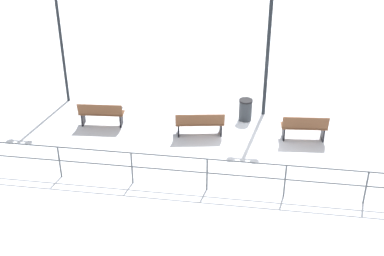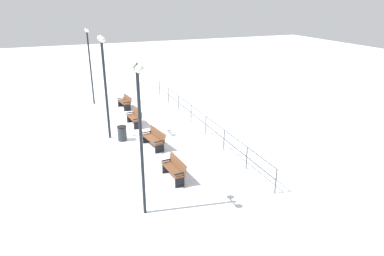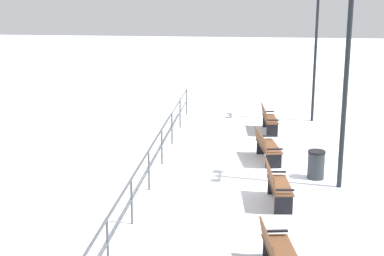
{
  "view_description": "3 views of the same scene",
  "coord_description": "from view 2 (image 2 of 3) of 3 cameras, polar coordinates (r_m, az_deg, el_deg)",
  "views": [
    {
      "loc": [
        -15.53,
        -0.31,
        8.96
      ],
      "look_at": [
        -1.6,
        1.76,
        1.05
      ],
      "focal_mm": 49.47,
      "sensor_mm": 36.0,
      "label": 1
    },
    {
      "loc": [
        3.97,
        17.19,
        7.07
      ],
      "look_at": [
        -1.94,
        2.35,
        0.99
      ],
      "focal_mm": 32.6,
      "sensor_mm": 36.0,
      "label": 2
    },
    {
      "loc": [
        -0.68,
        -15.06,
        5.3
      ],
      "look_at": [
        -2.44,
        1.93,
        0.9
      ],
      "focal_mm": 54.25,
      "sensor_mm": 36.0,
      "label": 3
    }
  ],
  "objects": [
    {
      "name": "waterfront_railing",
      "position": [
        19.7,
        1.01,
        2.0
      ],
      "size": [
        0.05,
        15.29,
        1.05
      ],
      "color": "#4C5156",
      "rests_on": "ground"
    },
    {
      "name": "bench_second",
      "position": [
        20.42,
        -9.31,
        1.77
      ],
      "size": [
        0.67,
        1.54,
        0.95
      ],
      "rotation": [
        0.0,
        0.0,
        0.1
      ],
      "color": "brown",
      "rests_on": "ground"
    },
    {
      "name": "lamppost_middle",
      "position": [
        18.05,
        -14.19,
        9.07
      ],
      "size": [
        0.29,
        1.04,
        5.28
      ],
      "color": "black",
      "rests_on": "ground"
    },
    {
      "name": "bench_nearest",
      "position": [
        23.69,
        -10.89,
        4.2
      ],
      "size": [
        0.76,
        1.43,
        0.85
      ],
      "rotation": [
        0.0,
        0.0,
        0.15
      ],
      "color": "brown",
      "rests_on": "ground"
    },
    {
      "name": "bench_fourth",
      "position": [
        14.29,
        -2.88,
        -6.64
      ],
      "size": [
        0.61,
        1.58,
        0.91
      ],
      "rotation": [
        0.0,
        0.0,
        0.08
      ],
      "color": "brown",
      "rests_on": "ground"
    },
    {
      "name": "lamppost_far",
      "position": [
        10.97,
        -8.58,
        2.43
      ],
      "size": [
        0.26,
        0.91,
        5.22
      ],
      "color": "black",
      "rests_on": "ground"
    },
    {
      "name": "ground_plane",
      "position": [
        19.01,
        -8.08,
        -1.23
      ],
      "size": [
        80.0,
        80.0,
        0.0
      ],
      "primitive_type": "plane",
      "color": "white",
      "rests_on": "ground"
    },
    {
      "name": "lamppost_near",
      "position": [
        24.65,
        -16.44,
        11.21
      ],
      "size": [
        0.22,
        0.9,
        5.12
      ],
      "color": "black",
      "rests_on": "ground"
    },
    {
      "name": "trash_bin",
      "position": [
        18.41,
        -11.36,
        -0.85
      ],
      "size": [
        0.48,
        0.48,
        0.78
      ],
      "color": "#2D3338",
      "rests_on": "ground"
    },
    {
      "name": "bench_third",
      "position": [
        17.34,
        -6.17,
        -1.69
      ],
      "size": [
        0.85,
        1.7,
        0.89
      ],
      "rotation": [
        0.0,
        0.0,
        0.17
      ],
      "color": "brown",
      "rests_on": "ground"
    }
  ]
}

